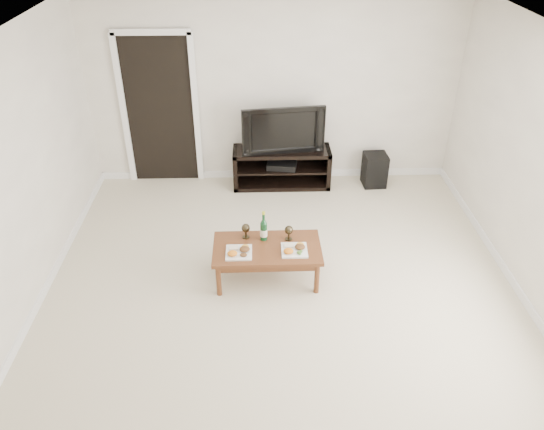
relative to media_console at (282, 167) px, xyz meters
The scene contains 14 objects.
floor 2.51m from the media_console, 92.42° to the right, with size 5.50×5.50×0.00m, color beige.
back_wall 1.07m from the media_console, 111.01° to the left, with size 5.00×0.04×2.60m, color beige.
ceiling 3.43m from the media_console, 92.42° to the right, with size 5.00×5.50×0.04m, color white.
doorway 1.83m from the media_console, behind, with size 0.90×0.02×2.05m, color black.
media_console is the anchor object (origin of this frame).
television 0.60m from the media_console, behind, with size 1.12×0.15×0.65m, color black.
av_receiver 0.05m from the media_console, 73.16° to the right, with size 0.40×0.30×0.08m, color black.
subwoofer 1.32m from the media_console, ahead, with size 0.31×0.31×0.47m, color black.
coffee_table 2.13m from the media_console, 96.76° to the right, with size 1.14×0.62×0.42m, color brown.
plate_left 2.29m from the media_console, 103.80° to the right, with size 0.27×0.27×0.07m, color white.
plate_right 2.20m from the media_console, 89.14° to the right, with size 0.27×0.27×0.07m, color white.
wine_bottle 2.02m from the media_console, 98.15° to the right, with size 0.07×0.07×0.35m, color #103A1C.
goblet_left 2.00m from the media_console, 103.84° to the right, with size 0.09×0.09×0.17m, color #332C1C, non-canonical shape.
goblet_right 1.99m from the media_console, 90.43° to the right, with size 0.09×0.09×0.17m, color #332C1C, non-canonical shape.
Camera 1 is at (-0.23, -4.17, 3.69)m, focal length 35.00 mm.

